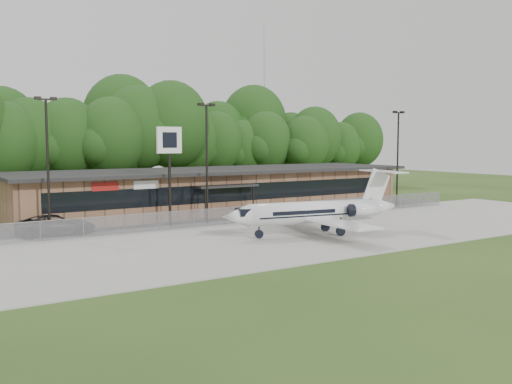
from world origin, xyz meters
TOP-DOWN VIEW (x-y plane):
  - ground at (0.00, 0.00)m, footprint 160.00×160.00m
  - apron at (0.00, 8.00)m, footprint 64.00×18.00m
  - parking_lot at (0.00, 19.50)m, footprint 50.00×9.00m
  - terminal at (-0.00, 23.94)m, footprint 41.00×11.65m
  - fence at (0.00, 15.00)m, footprint 46.00×0.04m
  - treeline at (0.00, 42.00)m, footprint 72.00×12.00m
  - radio_mast at (22.00, 48.00)m, footprint 0.20×0.20m
  - light_pole_left at (-18.00, 16.50)m, footprint 1.55×0.30m
  - light_pole_mid at (-5.00, 16.50)m, footprint 1.55×0.30m
  - light_pole_right at (18.00, 16.50)m, footprint 1.55×0.30m
  - business_jet at (-0.95, 6.60)m, footprint 14.50×13.00m
  - suv at (-17.40, 17.24)m, footprint 5.91×3.09m
  - pole_sign at (-8.31, 16.80)m, footprint 2.16×0.28m

SIDE VIEW (x-z plane):
  - ground at x=0.00m, z-range 0.00..0.00m
  - parking_lot at x=0.00m, z-range 0.00..0.06m
  - apron at x=0.00m, z-range 0.00..0.08m
  - fence at x=0.00m, z-range 0.02..1.54m
  - suv at x=-17.40m, z-range 0.00..1.59m
  - business_jet at x=-0.95m, z-range -0.70..4.19m
  - terminal at x=0.00m, z-range 0.03..4.33m
  - light_pole_left at x=-18.00m, z-range 0.86..11.09m
  - light_pole_mid at x=-5.00m, z-range 0.86..11.09m
  - light_pole_right at x=18.00m, z-range 0.86..11.09m
  - pole_sign at x=-8.31m, z-range 2.18..10.41m
  - treeline at x=0.00m, z-range 0.00..15.00m
  - radio_mast at x=22.00m, z-range 0.00..25.00m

